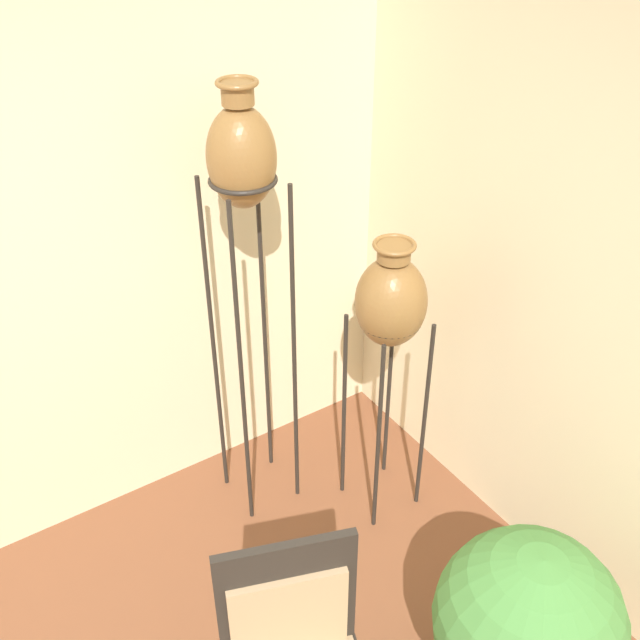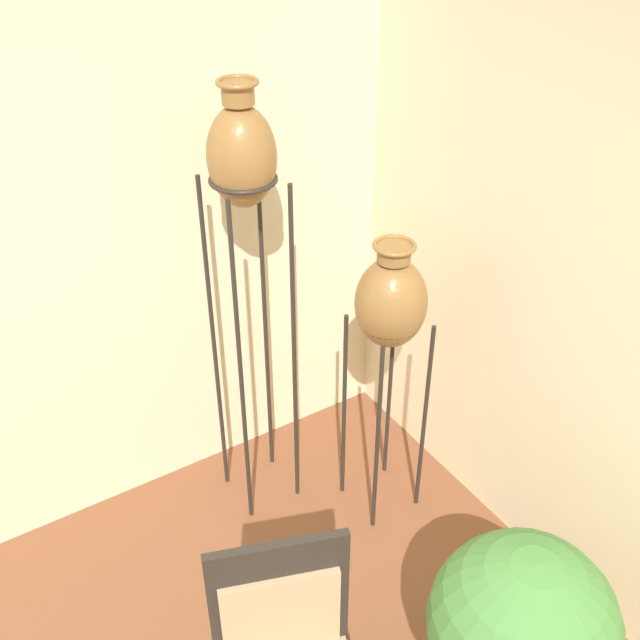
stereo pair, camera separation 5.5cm
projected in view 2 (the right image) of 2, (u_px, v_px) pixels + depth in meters
name	position (u px, v px, depth m)	size (l,w,h in m)	color
vase_stand_tall	(243.00, 172.00, 2.88)	(0.29, 0.29, 2.07)	#28231E
vase_stand_medium	(391.00, 306.00, 3.15)	(0.31, 0.31, 1.44)	#28231E
potted_plant	(521.00, 631.00, 2.60)	(0.67, 0.67, 0.86)	olive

